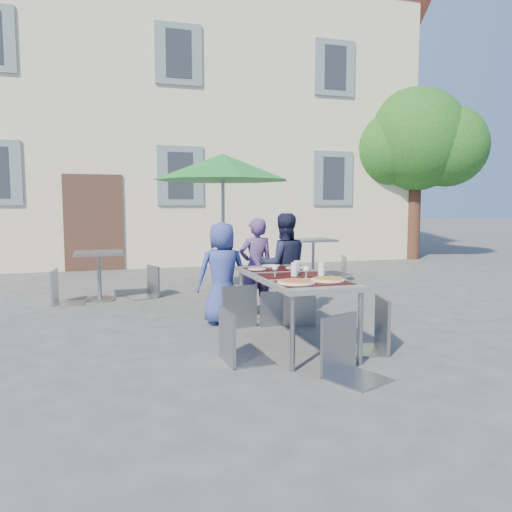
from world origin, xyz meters
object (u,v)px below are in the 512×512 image
object	(u,v)px
pizza_near_left	(296,282)
cafe_table_0	(99,266)
patio_umbrella	(223,169)
child_1	(256,267)
chair_2	(299,283)
dining_table	(293,280)
child_0	(222,273)
chair_5	(349,309)
bg_chair_l_1	(265,256)
chair_1	(273,287)
bg_chair_l_0	(61,265)
cafe_table_1	(313,250)
bg_chair_r_0	(147,262)
bg_chair_r_1	(339,253)
pizza_near_right	(328,279)
chair_4	(373,291)
child_2	(284,265)
chair_3	(237,303)
chair_0	(236,279)

from	to	relation	value
pizza_near_left	cafe_table_0	xyz separation A→B (m)	(-1.83, 3.74, -0.23)
patio_umbrella	cafe_table_0	size ratio (longest dim) A/B	2.98
child_1	chair_2	xyz separation A→B (m)	(0.35, -0.72, -0.13)
dining_table	child_0	bearing A→B (deg)	115.41
chair_5	bg_chair_l_1	size ratio (longest dim) A/B	1.07
pizza_near_left	patio_umbrella	distance (m)	3.64
dining_table	cafe_table_0	world-z (taller)	cafe_table_0
chair_1	bg_chair_l_1	size ratio (longest dim) A/B	0.88
child_1	chair_1	distance (m)	0.65
chair_5	dining_table	bearing A→B (deg)	93.77
chair_5	bg_chair_l_1	distance (m)	4.99
bg_chair_l_0	cafe_table_1	size ratio (longest dim) A/B	1.23
bg_chair_r_0	bg_chair_r_1	world-z (taller)	bg_chair_r_0
pizza_near_right	bg_chair_l_1	xyz separation A→B (m)	(0.75, 4.28, -0.21)
cafe_table_1	bg_chair_r_1	distance (m)	0.58
patio_umbrella	bg_chair_r_0	world-z (taller)	patio_umbrella
bg_chair_r_0	bg_chair_r_1	distance (m)	3.81
chair_4	cafe_table_0	size ratio (longest dim) A/B	1.36
child_0	child_2	xyz separation A→B (m)	(0.89, 0.19, 0.05)
cafe_table_0	chair_5	bearing A→B (deg)	-64.19
patio_umbrella	bg_chair_r_0	xyz separation A→B (m)	(-1.17, 0.45, -1.51)
chair_3	bg_chair_r_0	xyz separation A→B (m)	(-0.52, 3.75, -0.00)
chair_0	chair_1	world-z (taller)	chair_0
child_0	chair_2	xyz separation A→B (m)	(0.91, -0.33, -0.12)
pizza_near_right	bg_chair_r_0	world-z (taller)	bg_chair_r_0
chair_1	chair_2	size ratio (longest dim) A/B	0.92
chair_1	chair_2	bearing A→B (deg)	-17.17
child_1	chair_0	distance (m)	0.72
child_1	cafe_table_1	bearing A→B (deg)	-128.97
bg_chair_l_0	bg_chair_r_1	bearing A→B (deg)	9.32
child_0	chair_0	bearing A→B (deg)	126.68
chair_4	bg_chair_l_1	size ratio (longest dim) A/B	1.11
child_0	cafe_table_0	distance (m)	2.57
patio_umbrella	bg_chair_l_1	bearing A→B (deg)	42.59
chair_4	cafe_table_0	xyz separation A→B (m)	(-2.69, 3.69, -0.08)
cafe_table_1	child_0	bearing A→B (deg)	-129.28
chair_3	chair_4	size ratio (longest dim) A/B	0.93
chair_0	bg_chair_r_0	distance (m)	2.53
chair_5	bg_chair_r_1	size ratio (longest dim) A/B	1.07
chair_0	bg_chair_r_1	xyz separation A→B (m)	(2.89, 2.98, -0.03)
bg_chair_r_0	bg_chair_l_0	bearing A→B (deg)	-170.21
pizza_near_left	patio_umbrella	size ratio (longest dim) A/B	0.16
pizza_near_left	chair_0	size ratio (longest dim) A/B	0.37
cafe_table_0	bg_chair_l_1	size ratio (longest dim) A/B	0.82
bg_chair_l_0	bg_chair_r_1	distance (m)	5.13
pizza_near_right	cafe_table_1	world-z (taller)	cafe_table_1
child_0	pizza_near_left	bearing A→B (deg)	101.67
pizza_near_right	bg_chair_r_1	distance (m)	4.98
bg_chair_r_0	cafe_table_1	bearing A→B (deg)	17.41
child_1	patio_umbrella	world-z (taller)	patio_umbrella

